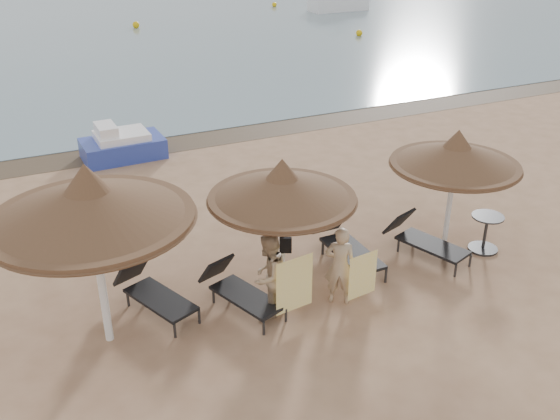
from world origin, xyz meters
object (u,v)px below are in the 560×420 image
(person_left, at_px, (269,269))
(pedal_boat, at_px, (122,145))
(lounger_far_left, at_px, (152,291))
(lounger_far_right, at_px, (422,238))
(palapa_left, at_px, (89,204))
(side_table, at_px, (485,234))
(person_right, at_px, (340,260))
(palapa_center, at_px, (282,188))
(lounger_near_right, at_px, (345,244))
(lounger_near_left, at_px, (238,289))
(palapa_right, at_px, (456,155))

(person_left, height_order, pedal_boat, person_left)
(lounger_far_left, height_order, person_left, person_left)
(person_left, bearing_deg, lounger_far_right, 152.97)
(palapa_left, relative_size, person_left, 1.75)
(side_table, relative_size, person_right, 0.45)
(palapa_center, bearing_deg, lounger_near_right, 14.25)
(lounger_near_right, bearing_deg, person_right, -125.32)
(palapa_center, distance_m, lounger_far_right, 3.78)
(palapa_left, distance_m, palapa_center, 3.43)
(lounger_far_right, bearing_deg, lounger_far_left, 156.20)
(lounger_far_right, bearing_deg, side_table, -36.87)
(side_table, bearing_deg, pedal_boat, 124.50)
(palapa_center, bearing_deg, palapa_left, -177.29)
(pedal_boat, bearing_deg, lounger_near_left, -89.60)
(person_right, bearing_deg, person_left, 24.81)
(palapa_right, distance_m, lounger_far_right, 1.90)
(pedal_boat, bearing_deg, lounger_far_left, -100.15)
(palapa_left, xyz_separation_m, side_table, (8.05, -0.28, -2.24))
(lounger_near_left, bearing_deg, pedal_boat, 72.38)
(palapa_left, bearing_deg, lounger_near_right, 6.58)
(palapa_center, xyz_separation_m, lounger_far_left, (-2.47, 0.43, -1.82))
(lounger_far_right, xyz_separation_m, person_left, (-3.87, -0.61, 0.57))
(palapa_center, height_order, lounger_far_right, palapa_center)
(palapa_left, distance_m, person_right, 4.58)
(palapa_left, xyz_separation_m, palapa_center, (3.39, 0.16, -0.43))
(person_right, bearing_deg, pedal_boat, -43.55)
(person_right, bearing_deg, lounger_near_right, -91.49)
(person_left, distance_m, person_right, 1.38)
(side_table, relative_size, pedal_boat, 0.35)
(lounger_far_left, distance_m, side_table, 7.17)
(lounger_far_left, height_order, person_right, person_right)
(person_left, bearing_deg, side_table, 146.05)
(palapa_right, height_order, lounger_far_right, palapa_right)
(lounger_far_left, bearing_deg, palapa_center, -32.38)
(lounger_near_right, xyz_separation_m, pedal_boat, (-3.03, 7.88, -0.00))
(palapa_center, bearing_deg, lounger_near_left, -171.16)
(lounger_near_right, relative_size, side_table, 2.44)
(palapa_left, distance_m, person_left, 3.33)
(lounger_near_left, xyz_separation_m, side_table, (5.64, -0.29, 0.02))
(palapa_left, height_order, lounger_far_right, palapa_left)
(palapa_left, bearing_deg, person_left, -9.44)
(palapa_right, bearing_deg, person_right, -164.59)
(palapa_left, distance_m, palapa_right, 7.39)
(lounger_near_right, bearing_deg, palapa_center, -166.44)
(lounger_far_left, xyz_separation_m, lounger_near_right, (4.13, -0.01, 0.03))
(side_table, bearing_deg, lounger_far_left, 172.97)
(side_table, bearing_deg, person_left, -177.94)
(palapa_left, height_order, person_left, palapa_left)
(lounger_near_left, relative_size, pedal_boat, 0.81)
(lounger_near_left, bearing_deg, palapa_center, -11.33)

